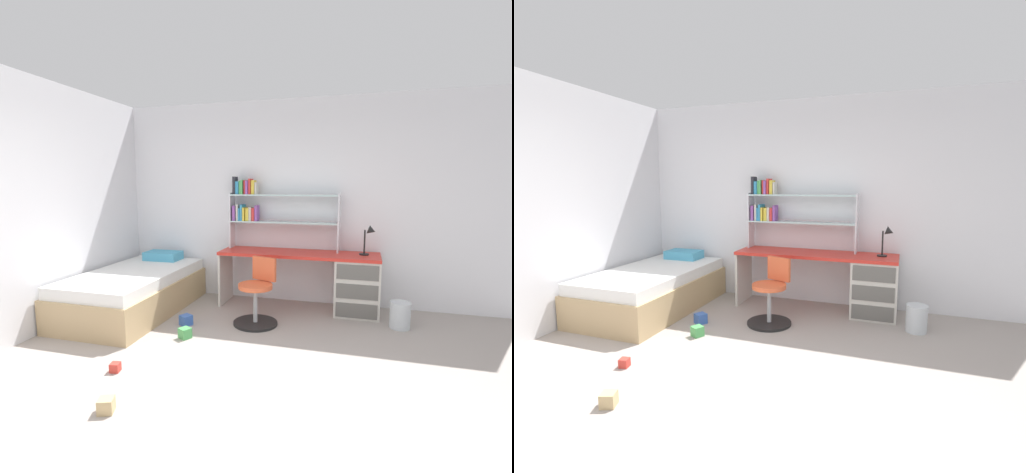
{
  "view_description": "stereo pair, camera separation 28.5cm",
  "coord_description": "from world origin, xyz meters",
  "views": [
    {
      "loc": [
        0.97,
        -2.35,
        1.63
      ],
      "look_at": [
        -0.2,
        1.76,
        1.04
      ],
      "focal_mm": 26.42,
      "sensor_mm": 36.0,
      "label": 1
    },
    {
      "loc": [
        1.24,
        -2.27,
        1.63
      ],
      "look_at": [
        -0.2,
        1.76,
        1.04
      ],
      "focal_mm": 26.42,
      "sensor_mm": 36.0,
      "label": 2
    }
  ],
  "objects": [
    {
      "name": "toy_block_red_3",
      "position": [
        -1.07,
        0.3,
        0.04
      ],
      "size": [
        0.09,
        0.09,
        0.08
      ],
      "primitive_type": "cube",
      "rotation": [
        0.0,
        0.0,
        0.2
      ],
      "color": "red",
      "rests_on": "ground_plane"
    },
    {
      "name": "ground_plane",
      "position": [
        0.0,
        0.0,
        -0.01
      ],
      "size": [
        5.79,
        6.52,
        0.02
      ],
      "primitive_type": "cube",
      "color": "#9E938C"
    },
    {
      "name": "swivel_chair",
      "position": [
        -0.19,
        1.75,
        0.3
      ],
      "size": [
        0.52,
        0.52,
        0.77
      ],
      "color": "black",
      "rests_on": "ground_plane"
    },
    {
      "name": "toy_block_blue_1",
      "position": [
        -0.97,
        1.48,
        0.06
      ],
      "size": [
        0.16,
        0.16,
        0.12
      ],
      "primitive_type": "cube",
      "rotation": [
        0.0,
        0.0,
        1.05
      ],
      "color": "#3860B7",
      "rests_on": "ground_plane"
    },
    {
      "name": "waste_bin",
      "position": [
        1.42,
        2.07,
        0.15
      ],
      "size": [
        0.23,
        0.23,
        0.3
      ],
      "primitive_type": "cylinder",
      "color": "silver",
      "rests_on": "ground_plane"
    },
    {
      "name": "bed_platform",
      "position": [
        -1.82,
        1.75,
        0.27
      ],
      "size": [
        1.11,
        2.0,
        0.65
      ],
      "color": "tan",
      "rests_on": "ground_plane"
    },
    {
      "name": "toy_block_green_0",
      "position": [
        -0.81,
        1.13,
        0.06
      ],
      "size": [
        0.15,
        0.15,
        0.11
      ],
      "primitive_type": "cube",
      "rotation": [
        0.0,
        0.0,
        2.63
      ],
      "color": "#479E51",
      "rests_on": "ground_plane"
    },
    {
      "name": "bookshelf_hutch",
      "position": [
        -0.31,
        2.62,
        1.32
      ],
      "size": [
        1.49,
        0.22,
        0.99
      ],
      "color": "silver",
      "rests_on": "desk"
    },
    {
      "name": "toy_block_natural_2",
      "position": [
        -0.76,
        -0.23,
        0.05
      ],
      "size": [
        0.14,
        0.14,
        0.11
      ],
      "primitive_type": "cube",
      "rotation": [
        0.0,
        0.0,
        1.93
      ],
      "color": "tan",
      "rests_on": "ground_plane"
    },
    {
      "name": "desk_lamp",
      "position": [
        1.07,
        2.46,
        1.0
      ],
      "size": [
        0.2,
        0.17,
        0.38
      ],
      "color": "black",
      "rests_on": "desk"
    },
    {
      "name": "desk",
      "position": [
        0.73,
        2.45,
        0.42
      ],
      "size": [
        2.06,
        0.57,
        0.75
      ],
      "color": "red",
      "rests_on": "ground_plane"
    },
    {
      "name": "room_shell",
      "position": [
        -1.28,
        1.31,
        1.38
      ],
      "size": [
        5.79,
        6.52,
        2.77
      ],
      "color": "silver",
      "rests_on": "ground_plane"
    }
  ]
}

